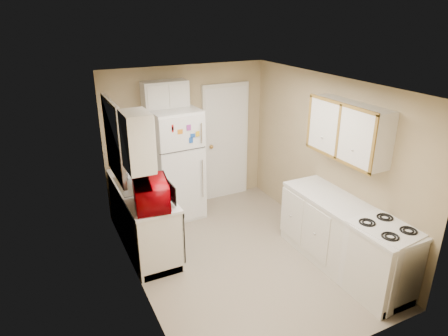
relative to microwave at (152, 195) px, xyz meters
name	(u,v)px	position (x,y,z in m)	size (l,w,h in m)	color
floor	(240,256)	(1.11, -0.30, -1.05)	(3.80, 3.80, 0.00)	#AFA18D
ceiling	(243,84)	(1.11, -0.30, 1.35)	(3.80, 3.80, 0.00)	white
wall_left	(134,199)	(-0.29, -0.30, 0.15)	(3.80, 3.80, 0.00)	tan
wall_right	(327,160)	(2.51, -0.30, 0.15)	(3.80, 3.80, 0.00)	tan
wall_back	(187,137)	(1.11, 1.60, 0.15)	(2.80, 2.80, 0.00)	tan
wall_front	(342,253)	(1.11, -2.20, 0.15)	(2.80, 2.80, 0.00)	tan
left_counter	(143,217)	(0.01, 0.60, -0.60)	(0.60, 1.80, 0.90)	silver
dishwasher	(176,229)	(0.30, 0.00, -0.56)	(0.03, 0.58, 0.72)	black
sink	(138,187)	(0.01, 0.75, -0.19)	(0.54, 0.74, 0.16)	gray
microwave	(152,195)	(0.00, 0.00, 0.00)	(0.34, 0.61, 0.41)	#990007
soap_bottle	(129,171)	(-0.04, 1.03, -0.05)	(0.08, 0.08, 0.17)	silver
window_blinds	(114,140)	(-0.25, 0.75, 0.55)	(0.10, 0.98, 1.08)	silver
upper_cabinet_left	(137,142)	(-0.14, -0.08, 0.75)	(0.30, 0.45, 0.70)	silver
refrigerator	(176,164)	(0.76, 1.26, -0.15)	(0.74, 0.72, 1.80)	white
cabinet_over_fridge	(165,94)	(0.71, 1.45, 0.95)	(0.70, 0.30, 0.40)	silver
interior_door	(226,143)	(1.81, 1.56, -0.03)	(0.86, 0.06, 2.08)	white
right_counter	(343,237)	(2.21, -1.10, -0.60)	(0.60, 2.00, 0.90)	silver
stove	(381,262)	(2.24, -1.71, -0.61)	(0.59, 0.72, 0.88)	white
upper_cabinet_right	(348,130)	(2.36, -0.80, 0.75)	(0.30, 1.20, 0.70)	silver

